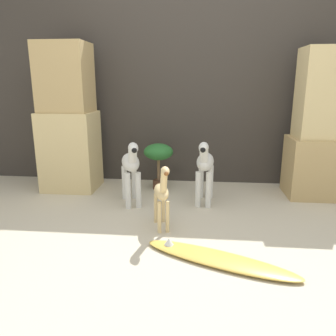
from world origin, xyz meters
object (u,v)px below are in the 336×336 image
(zebra_right, at_px, (205,166))
(surfboard, at_px, (218,259))
(zebra_left, at_px, (131,166))
(giraffe_figurine, at_px, (162,192))
(potted_palm_front, at_px, (158,155))

(zebra_right, bearing_deg, surfboard, -85.67)
(zebra_right, xyz_separation_m, zebra_left, (-0.69, -0.09, 0.00))
(giraffe_figurine, distance_m, surfboard, 0.69)
(zebra_right, relative_size, potted_palm_front, 1.26)
(potted_palm_front, bearing_deg, surfboard, -68.72)
(potted_palm_front, bearing_deg, zebra_left, -111.86)
(giraffe_figurine, bearing_deg, potted_palm_front, 98.65)
(zebra_left, bearing_deg, zebra_right, 7.33)
(surfboard, bearing_deg, giraffe_figurine, 132.27)
(zebra_right, height_order, surfboard, zebra_right)
(zebra_right, distance_m, surfboard, 1.13)
(zebra_right, bearing_deg, zebra_left, -172.67)
(giraffe_figurine, height_order, potted_palm_front, giraffe_figurine)
(surfboard, bearing_deg, zebra_left, 128.17)
(giraffe_figurine, bearing_deg, surfboard, -47.73)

